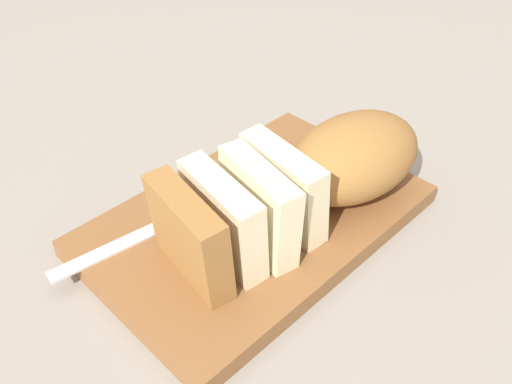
% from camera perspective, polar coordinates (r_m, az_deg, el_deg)
% --- Properties ---
extents(ground_plane, '(3.00, 3.00, 0.00)m').
position_cam_1_polar(ground_plane, '(0.63, -0.00, -3.72)').
color(ground_plane, gray).
extents(cutting_board, '(0.38, 0.25, 0.02)m').
position_cam_1_polar(cutting_board, '(0.62, -0.00, -2.96)').
color(cutting_board, brown).
rests_on(cutting_board, ground_plane).
extents(bread_loaf, '(0.33, 0.15, 0.10)m').
position_cam_1_polar(bread_loaf, '(0.59, 5.98, 1.58)').
color(bread_loaf, '#996633').
rests_on(bread_loaf, cutting_board).
extents(bread_knife, '(0.30, 0.06, 0.02)m').
position_cam_1_polar(bread_knife, '(0.63, -1.76, 0.90)').
color(bread_knife, silver).
rests_on(bread_knife, cutting_board).
extents(crumb_near_knife, '(0.00, 0.00, 0.00)m').
position_cam_1_polar(crumb_near_knife, '(0.60, 2.07, -2.69)').
color(crumb_near_knife, '#996633').
rests_on(crumb_near_knife, cutting_board).
extents(crumb_near_loaf, '(0.01, 0.01, 0.01)m').
position_cam_1_polar(crumb_near_loaf, '(0.66, 4.24, 2.09)').
color(crumb_near_loaf, '#996633').
rests_on(crumb_near_loaf, cutting_board).
extents(crumb_stray_left, '(0.00, 0.00, 0.00)m').
position_cam_1_polar(crumb_stray_left, '(0.59, 0.85, -4.17)').
color(crumb_stray_left, '#996633').
rests_on(crumb_stray_left, cutting_board).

